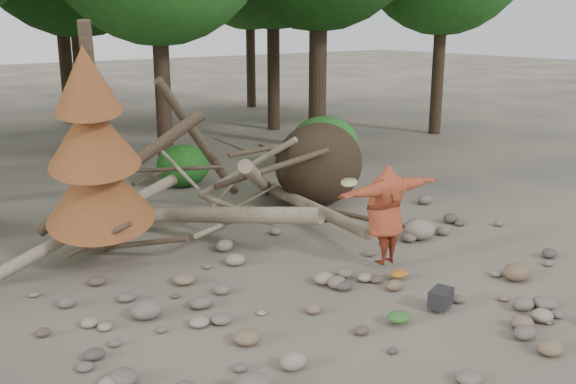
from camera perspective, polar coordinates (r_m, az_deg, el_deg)
ground at (r=10.84m, az=6.46°, el=-8.53°), size 120.00×120.00×0.00m
deadfall_pile at (r=14.86m, az=1.19°, el=2.00°), size 8.55×5.24×3.30m
dead_conifer at (r=11.43m, az=-16.84°, el=3.29°), size 2.06×2.16×4.35m
bush_mid at (r=17.25m, az=-9.32°, el=2.33°), size 1.40×1.40×1.12m
bush_right at (r=18.82m, az=3.24°, el=4.33°), size 2.00×2.00×1.60m
frisbee_thrower at (r=11.48m, az=8.66°, el=-1.97°), size 2.31×0.75×1.81m
backpack at (r=10.26m, az=13.41°, el=-9.44°), size 0.48×0.40×0.27m
cloth_green at (r=9.71m, az=9.82°, el=-11.13°), size 0.37×0.31×0.14m
cloth_orange at (r=11.24m, az=9.82°, el=-7.42°), size 0.34×0.27×0.12m
boulder_front_right at (r=11.72m, az=19.70°, el=-6.70°), size 0.49×0.44×0.30m
boulder_mid_right at (r=13.30m, az=11.61°, el=-3.30°), size 0.65×0.58×0.39m
boulder_mid_left at (r=9.95m, az=-12.44°, el=-10.16°), size 0.46×0.41×0.28m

